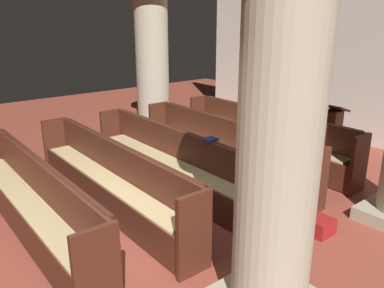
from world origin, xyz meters
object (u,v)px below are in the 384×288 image
(pillar_far_side, at_px, (152,59))
(pillar_aisle_rear, at_px, (280,135))
(pew_row_4, at_px, (30,197))
(pew_row_1, at_px, (222,146))
(hymn_book, at_px, (211,139))
(kneeler_box_red, at_px, (318,225))
(pew_row_3, at_px, (109,176))
(lectern, at_px, (331,136))
(pew_row_2, at_px, (172,160))
(pew_row_0, at_px, (264,135))

(pillar_far_side, relative_size, pillar_aisle_rear, 1.00)
(pew_row_4, relative_size, pillar_far_side, 1.18)
(pew_row_1, relative_size, hymn_book, 21.17)
(pillar_aisle_rear, relative_size, hymn_book, 17.97)
(kneeler_box_red, bearing_deg, pew_row_3, -142.34)
(pillar_far_side, bearing_deg, kneeler_box_red, -9.51)
(pew_row_3, bearing_deg, lectern, 79.87)
(pew_row_2, xyz_separation_m, kneeler_box_red, (2.24, 0.65, -0.39))
(pew_row_0, distance_m, pew_row_4, 4.32)
(pew_row_4, distance_m, pillar_far_side, 4.73)
(pew_row_0, xyz_separation_m, pew_row_4, (0.00, -4.32, 0.00))
(pew_row_0, height_order, kneeler_box_red, pew_row_0)
(pillar_aisle_rear, xyz_separation_m, hymn_book, (-2.10, 1.14, -0.77))
(pew_row_0, bearing_deg, kneeler_box_red, -34.01)
(pillar_aisle_rear, relative_size, lectern, 3.05)
(pew_row_1, relative_size, pew_row_2, 1.00)
(pew_row_1, xyz_separation_m, pillar_aisle_rear, (2.80, -2.03, 1.23))
(pew_row_4, xyz_separation_m, kneeler_box_red, (2.24, 2.81, -0.39))
(pew_row_1, distance_m, pew_row_2, 1.08)
(hymn_book, bearing_deg, pew_row_1, 127.90)
(pew_row_1, bearing_deg, pillar_aisle_rear, -35.98)
(pew_row_2, height_order, lectern, lectern)
(pew_row_4, xyz_separation_m, lectern, (0.76, 5.35, -0.04))
(pew_row_0, height_order, pew_row_2, same)
(hymn_book, bearing_deg, kneeler_box_red, 16.65)
(pillar_aisle_rear, xyz_separation_m, lectern, (-2.03, 4.14, -1.27))
(pew_row_2, height_order, pillar_far_side, pillar_far_side)
(pew_row_4, height_order, pillar_far_side, pillar_far_side)
(hymn_book, distance_m, kneeler_box_red, 1.82)
(pew_row_0, bearing_deg, lectern, 53.47)
(pew_row_2, bearing_deg, hymn_book, 15.03)
(pillar_far_side, xyz_separation_m, hymn_book, (3.44, -1.30, -0.77))
(pew_row_1, height_order, pew_row_2, same)
(pew_row_0, relative_size, lectern, 3.59)
(pew_row_1, height_order, pillar_aisle_rear, pillar_aisle_rear)
(pew_row_1, bearing_deg, pew_row_3, -90.00)
(pew_row_1, bearing_deg, hymn_book, -52.10)
(pew_row_4, bearing_deg, kneeler_box_red, 51.42)
(pew_row_2, distance_m, pillar_aisle_rear, 3.20)
(pillar_aisle_rear, distance_m, kneeler_box_red, 2.34)
(pew_row_2, distance_m, pew_row_3, 1.08)
(pew_row_2, xyz_separation_m, pew_row_3, (0.00, -1.08, 0.00))
(pillar_aisle_rear, height_order, lectern, pillar_aisle_rear)
(pew_row_2, bearing_deg, lectern, 76.55)
(pew_row_0, xyz_separation_m, lectern, (0.76, 1.03, -0.04))
(pew_row_1, height_order, kneeler_box_red, pew_row_1)
(pillar_far_side, relative_size, kneeler_box_red, 9.28)
(pew_row_1, xyz_separation_m, lectern, (0.76, 2.11, -0.04))
(pew_row_2, distance_m, pew_row_4, 2.16)
(kneeler_box_red, bearing_deg, pew_row_0, 145.99)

